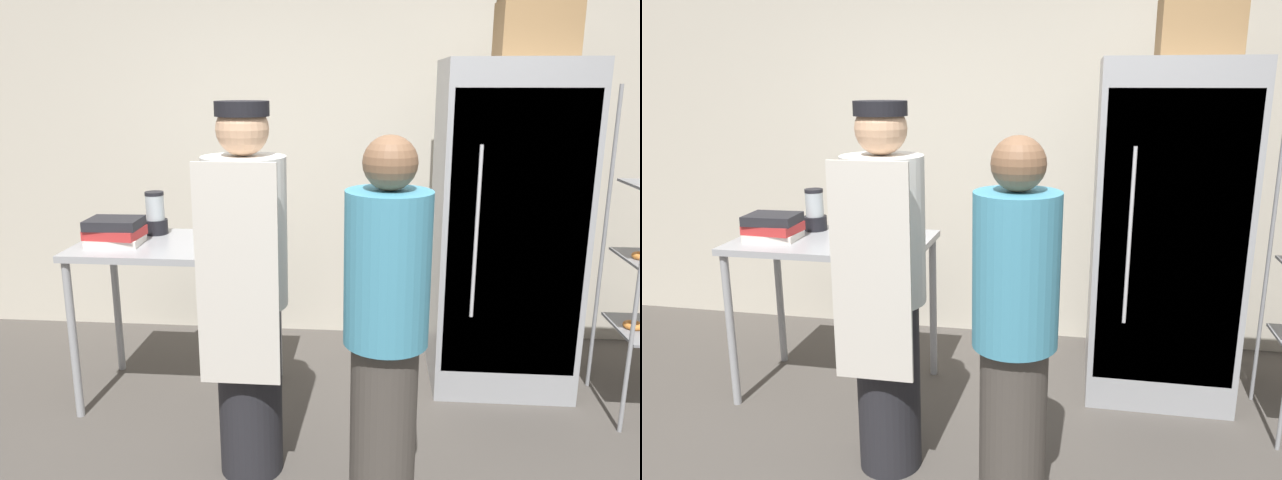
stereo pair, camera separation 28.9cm
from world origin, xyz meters
TOP-DOWN VIEW (x-y plane):
  - back_wall at (0.00, 2.30)m, footprint 6.40×0.12m
  - refrigerator at (0.89, 1.58)m, footprint 0.79×0.71m
  - prep_counter at (-0.94, 1.21)m, footprint 1.09×0.66m
  - donut_box at (-0.63, 1.24)m, footprint 0.27×0.23m
  - blender_pitcher at (-1.13, 1.40)m, footprint 0.13×0.13m
  - binder_stack at (-1.27, 1.14)m, footprint 0.30×0.24m
  - cardboard_storage_box at (0.98, 1.57)m, footprint 0.41×0.32m
  - person_baker at (-0.42, 0.53)m, footprint 0.36×0.38m
  - person_customer at (0.19, 0.29)m, footprint 0.34×0.34m

SIDE VIEW (x-z plane):
  - prep_counter at x=-0.94m, z-range 0.34..1.26m
  - person_customer at x=0.19m, z-range 0.02..1.61m
  - person_baker at x=-0.42m, z-range 0.04..1.73m
  - refrigerator at x=0.89m, z-range 0.00..1.90m
  - donut_box at x=-0.63m, z-range 0.83..1.10m
  - binder_stack at x=-1.27m, z-range 0.92..1.06m
  - blender_pitcher at x=-1.13m, z-range 0.90..1.15m
  - back_wall at x=0.00m, z-range 0.00..2.76m
  - cardboard_storage_box at x=0.98m, z-range 1.89..2.21m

